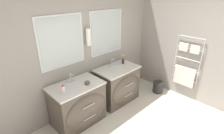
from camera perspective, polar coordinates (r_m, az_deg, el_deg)
wall_back at (r=3.47m, az=-11.20°, el=5.35°), size 5.68×0.17×2.60m
wall_right at (r=4.30m, az=22.30°, el=7.33°), size 0.13×4.09×2.60m
vanity_left at (r=3.41m, az=-10.80°, el=-11.92°), size 0.96×0.68×0.82m
vanity_right at (r=3.98m, az=2.02°, el=-5.81°), size 0.96×0.68×0.82m
faucet_left at (r=3.30m, az=-13.30°, el=-3.50°), size 0.17×0.12×0.18m
faucet_right at (r=3.89m, az=0.10°, el=1.47°), size 0.17×0.12×0.18m
toiletry_bottle at (r=2.99m, az=-15.65°, el=-7.18°), size 0.06×0.06×0.16m
amenity_bowl at (r=3.21m, az=-8.09°, el=-5.04°), size 0.10×0.10×0.06m
flower_vase at (r=4.03m, az=3.63°, el=2.45°), size 0.06×0.06×0.23m
waste_bin at (r=4.58m, az=14.76°, el=-6.22°), size 0.25×0.25×0.28m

